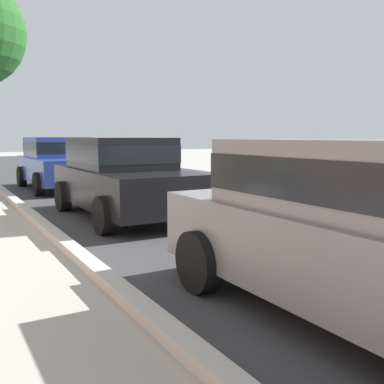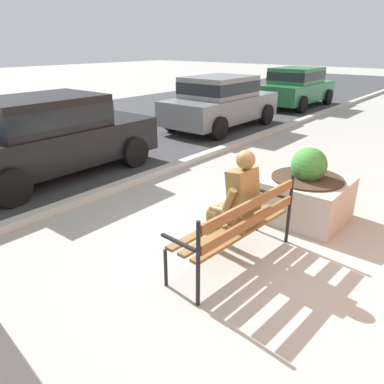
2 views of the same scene
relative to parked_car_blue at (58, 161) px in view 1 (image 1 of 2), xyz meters
name	(u,v)px [view 1 (image 1 of 2)]	position (x,y,z in m)	size (l,w,h in m)	color
street_surface	(239,204)	(5.20, 2.99, -0.84)	(60.00, 9.00, 0.01)	#38383A
curb_stone	(36,219)	(5.20, -1.61, -0.78)	(60.00, 0.20, 0.12)	#B2AFA8
parked_car_blue	(58,161)	(0.00, 0.00, 0.00)	(4.11, 1.94, 1.56)	navy
parked_car_black	(122,175)	(5.43, 0.00, 0.00)	(4.11, 1.94, 1.56)	black
parked_car_grey	(362,225)	(11.16, 0.00, 0.00)	(4.11, 1.94, 1.56)	slate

